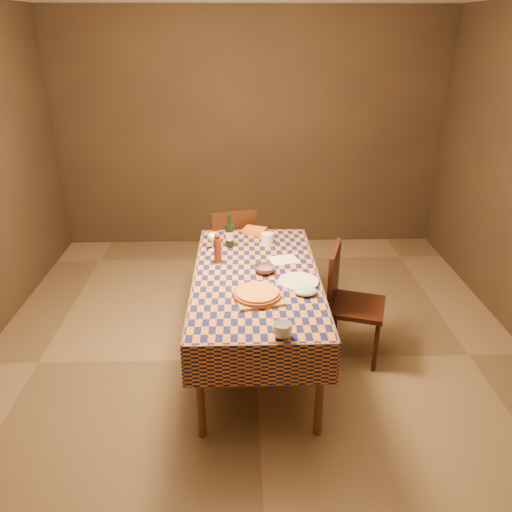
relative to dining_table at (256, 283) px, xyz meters
name	(u,v)px	position (x,y,z in m)	size (l,w,h in m)	color
room	(256,201)	(0.00, 0.00, 0.66)	(5.00, 5.10, 2.70)	brown
dining_table	(256,283)	(0.00, 0.00, 0.00)	(0.94, 1.84, 0.77)	brown
cutting_board	(257,297)	(0.00, -0.36, 0.09)	(0.31, 0.31, 0.02)	#9A7F48
pizza	(257,293)	(0.00, -0.36, 0.11)	(0.37, 0.37, 0.03)	#923E18
pepper_mill	(218,249)	(-0.29, 0.22, 0.19)	(0.07, 0.07, 0.25)	#521F13
bowl	(264,269)	(0.06, 0.04, 0.10)	(0.16, 0.16, 0.05)	#604750
wine_glass	(212,238)	(-0.35, 0.47, 0.19)	(0.08, 0.08, 0.16)	silver
wine_bottle	(230,235)	(-0.21, 0.54, 0.18)	(0.09, 0.09, 0.28)	black
deli_tub	(267,239)	(0.11, 0.59, 0.12)	(0.11, 0.11, 0.09)	silver
takeout_container	(255,231)	(0.01, 0.83, 0.10)	(0.19, 0.14, 0.05)	#C06619
white_plate	(299,282)	(0.30, -0.14, 0.08)	(0.29, 0.29, 0.02)	white
tumbler	(282,330)	(0.13, -0.84, 0.12)	(0.12, 0.12, 0.09)	silver
flour_patch	(284,260)	(0.23, 0.26, 0.08)	(0.22, 0.17, 0.00)	white
flour_bag	(306,291)	(0.34, -0.32, 0.10)	(0.16, 0.12, 0.05)	#ACBEDD
chair_far	(232,248)	(-0.20, 1.08, -0.17)	(0.51, 0.51, 0.93)	black
chair_right	(347,297)	(0.72, 0.07, -0.17)	(0.54, 0.53, 0.93)	black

